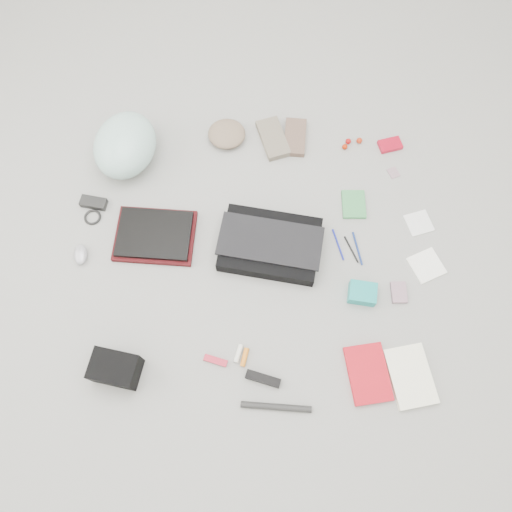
{
  "coord_description": "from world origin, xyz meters",
  "views": [
    {
      "loc": [
        -0.01,
        -0.75,
        1.99
      ],
      "look_at": [
        0.0,
        0.0,
        0.05
      ],
      "focal_mm": 35.0,
      "sensor_mm": 36.0,
      "label": 1
    }
  ],
  "objects_px": {
    "laptop": "(154,234)",
    "bike_helmet": "(125,145)",
    "messenger_bag": "(270,245)",
    "accordion_wallet": "(362,293)",
    "camera_bag": "(116,369)",
    "book_red": "(368,374)"
  },
  "relations": [
    {
      "from": "bike_helmet",
      "to": "accordion_wallet",
      "type": "relative_size",
      "value": 3.03
    },
    {
      "from": "messenger_bag",
      "to": "camera_bag",
      "type": "relative_size",
      "value": 2.33
    },
    {
      "from": "messenger_bag",
      "to": "laptop",
      "type": "relative_size",
      "value": 1.32
    },
    {
      "from": "laptop",
      "to": "messenger_bag",
      "type": "bearing_deg",
      "value": -1.56
    },
    {
      "from": "laptop",
      "to": "bike_helmet",
      "type": "relative_size",
      "value": 0.92
    },
    {
      "from": "laptop",
      "to": "camera_bag",
      "type": "bearing_deg",
      "value": -95.89
    },
    {
      "from": "bike_helmet",
      "to": "accordion_wallet",
      "type": "bearing_deg",
      "value": -19.84
    },
    {
      "from": "book_red",
      "to": "accordion_wallet",
      "type": "relative_size",
      "value": 2.04
    },
    {
      "from": "messenger_bag",
      "to": "laptop",
      "type": "bearing_deg",
      "value": -175.71
    },
    {
      "from": "camera_bag",
      "to": "accordion_wallet",
      "type": "relative_size",
      "value": 1.59
    },
    {
      "from": "camera_bag",
      "to": "bike_helmet",
      "type": "bearing_deg",
      "value": 104.82
    },
    {
      "from": "laptop",
      "to": "accordion_wallet",
      "type": "bearing_deg",
      "value": -12.6
    },
    {
      "from": "laptop",
      "to": "accordion_wallet",
      "type": "distance_m",
      "value": 0.91
    },
    {
      "from": "accordion_wallet",
      "to": "camera_bag",
      "type": "bearing_deg",
      "value": -153.28
    },
    {
      "from": "messenger_bag",
      "to": "laptop",
      "type": "xyz_separation_m",
      "value": [
        -0.5,
        0.05,
        -0.0
      ]
    },
    {
      "from": "laptop",
      "to": "accordion_wallet",
      "type": "relative_size",
      "value": 2.8
    },
    {
      "from": "laptop",
      "to": "bike_helmet",
      "type": "xyz_separation_m",
      "value": [
        -0.14,
        0.4,
        0.07
      ]
    },
    {
      "from": "laptop",
      "to": "bike_helmet",
      "type": "height_order",
      "value": "bike_helmet"
    },
    {
      "from": "book_red",
      "to": "laptop",
      "type": "bearing_deg",
      "value": 137.76
    },
    {
      "from": "bike_helmet",
      "to": "book_red",
      "type": "xyz_separation_m",
      "value": [
        1.01,
        -1.0,
        -0.09
      ]
    },
    {
      "from": "bike_helmet",
      "to": "book_red",
      "type": "relative_size",
      "value": 1.49
    },
    {
      "from": "messenger_bag",
      "to": "camera_bag",
      "type": "height_order",
      "value": "camera_bag"
    }
  ]
}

